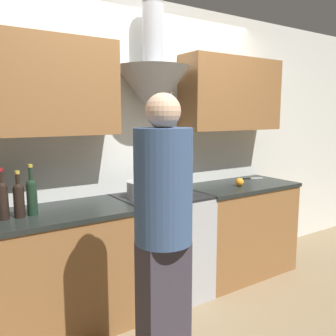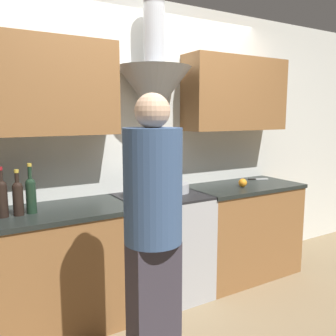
{
  "view_description": "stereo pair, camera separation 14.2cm",
  "coord_description": "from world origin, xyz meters",
  "px_view_note": "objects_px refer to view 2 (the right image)",
  "views": [
    {
      "loc": [
        -1.59,
        -2.19,
        1.6
      ],
      "look_at": [
        0.0,
        0.21,
        1.17
      ],
      "focal_mm": 38.0,
      "sensor_mm": 36.0,
      "label": 1
    },
    {
      "loc": [
        -1.47,
        -2.26,
        1.6
      ],
      "look_at": [
        0.0,
        0.21,
        1.17
      ],
      "focal_mm": 38.0,
      "sensor_mm": 36.0,
      "label": 2
    }
  ],
  "objects_px": {
    "stove_range": "(162,246)",
    "stock_pot": "(143,189)",
    "orange_fruit": "(243,183)",
    "person_foreground_left": "(153,239)",
    "wine_bottle_7": "(18,197)",
    "wine_bottle_8": "(31,193)",
    "mixing_bowl": "(176,188)",
    "wine_bottle_6": "(2,197)"
  },
  "relations": [
    {
      "from": "wine_bottle_6",
      "to": "wine_bottle_8",
      "type": "distance_m",
      "value": 0.19
    },
    {
      "from": "wine_bottle_6",
      "to": "person_foreground_left",
      "type": "bearing_deg",
      "value": -57.59
    },
    {
      "from": "wine_bottle_7",
      "to": "orange_fruit",
      "type": "relative_size",
      "value": 3.94
    },
    {
      "from": "wine_bottle_8",
      "to": "mixing_bowl",
      "type": "distance_m",
      "value": 1.23
    },
    {
      "from": "stove_range",
      "to": "stock_pot",
      "type": "bearing_deg",
      "value": 172.8
    },
    {
      "from": "stove_range",
      "to": "wine_bottle_7",
      "type": "xyz_separation_m",
      "value": [
        -1.14,
        -0.02,
        0.59
      ]
    },
    {
      "from": "stock_pot",
      "to": "person_foreground_left",
      "type": "height_order",
      "value": "person_foreground_left"
    },
    {
      "from": "stock_pot",
      "to": "person_foreground_left",
      "type": "distance_m",
      "value": 1.11
    },
    {
      "from": "stove_range",
      "to": "mixing_bowl",
      "type": "height_order",
      "value": "mixing_bowl"
    },
    {
      "from": "wine_bottle_8",
      "to": "mixing_bowl",
      "type": "height_order",
      "value": "wine_bottle_8"
    },
    {
      "from": "stock_pot",
      "to": "mixing_bowl",
      "type": "distance_m",
      "value": 0.33
    },
    {
      "from": "mixing_bowl",
      "to": "orange_fruit",
      "type": "height_order",
      "value": "mixing_bowl"
    },
    {
      "from": "wine_bottle_6",
      "to": "wine_bottle_7",
      "type": "bearing_deg",
      "value": -3.55
    },
    {
      "from": "wine_bottle_7",
      "to": "orange_fruit",
      "type": "bearing_deg",
      "value": -1.63
    },
    {
      "from": "orange_fruit",
      "to": "person_foreground_left",
      "type": "distance_m",
      "value": 1.73
    },
    {
      "from": "mixing_bowl",
      "to": "person_foreground_left",
      "type": "xyz_separation_m",
      "value": [
        -0.79,
        -1.03,
        -0.01
      ]
    },
    {
      "from": "stove_range",
      "to": "person_foreground_left",
      "type": "height_order",
      "value": "person_foreground_left"
    },
    {
      "from": "wine_bottle_7",
      "to": "stock_pot",
      "type": "height_order",
      "value": "wine_bottle_7"
    },
    {
      "from": "wine_bottle_8",
      "to": "stock_pot",
      "type": "xyz_separation_m",
      "value": [
        0.89,
        0.03,
        -0.07
      ]
    },
    {
      "from": "mixing_bowl",
      "to": "stove_range",
      "type": "bearing_deg",
      "value": -166.89
    },
    {
      "from": "stove_range",
      "to": "mixing_bowl",
      "type": "distance_m",
      "value": 0.52
    },
    {
      "from": "wine_bottle_6",
      "to": "person_foreground_left",
      "type": "distance_m",
      "value": 1.16
    },
    {
      "from": "person_foreground_left",
      "to": "orange_fruit",
      "type": "bearing_deg",
      "value": 31.96
    },
    {
      "from": "wine_bottle_7",
      "to": "wine_bottle_8",
      "type": "height_order",
      "value": "wine_bottle_8"
    },
    {
      "from": "person_foreground_left",
      "to": "stock_pot",
      "type": "bearing_deg",
      "value": 65.83
    },
    {
      "from": "wine_bottle_6",
      "to": "orange_fruit",
      "type": "distance_m",
      "value": 2.09
    },
    {
      "from": "stock_pot",
      "to": "mixing_bowl",
      "type": "height_order",
      "value": "stock_pot"
    },
    {
      "from": "wine_bottle_8",
      "to": "mixing_bowl",
      "type": "xyz_separation_m",
      "value": [
        1.22,
        0.05,
        -0.1
      ]
    },
    {
      "from": "stove_range",
      "to": "person_foreground_left",
      "type": "relative_size",
      "value": 0.54
    },
    {
      "from": "stock_pot",
      "to": "person_foreground_left",
      "type": "xyz_separation_m",
      "value": [
        -0.46,
        -1.02,
        -0.03
      ]
    },
    {
      "from": "stock_pot",
      "to": "mixing_bowl",
      "type": "bearing_deg",
      "value": 3.05
    },
    {
      "from": "wine_bottle_7",
      "to": "wine_bottle_8",
      "type": "xyz_separation_m",
      "value": [
        0.09,
        0.01,
        0.01
      ]
    },
    {
      "from": "wine_bottle_8",
      "to": "orange_fruit",
      "type": "bearing_deg",
      "value": -2.13
    },
    {
      "from": "wine_bottle_7",
      "to": "person_foreground_left",
      "type": "height_order",
      "value": "person_foreground_left"
    },
    {
      "from": "stock_pot",
      "to": "mixing_bowl",
      "type": "relative_size",
      "value": 1.18
    },
    {
      "from": "stock_pot",
      "to": "stove_range",
      "type": "bearing_deg",
      "value": -7.2
    },
    {
      "from": "wine_bottle_7",
      "to": "orange_fruit",
      "type": "height_order",
      "value": "wine_bottle_7"
    },
    {
      "from": "wine_bottle_7",
      "to": "mixing_bowl",
      "type": "distance_m",
      "value": 1.31
    },
    {
      "from": "wine_bottle_6",
      "to": "stock_pot",
      "type": "height_order",
      "value": "wine_bottle_6"
    },
    {
      "from": "wine_bottle_6",
      "to": "person_foreground_left",
      "type": "xyz_separation_m",
      "value": [
        0.62,
        -0.98,
        -0.11
      ]
    },
    {
      "from": "wine_bottle_7",
      "to": "wine_bottle_8",
      "type": "bearing_deg",
      "value": 9.23
    },
    {
      "from": "wine_bottle_6",
      "to": "stock_pot",
      "type": "relative_size",
      "value": 1.26
    }
  ]
}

